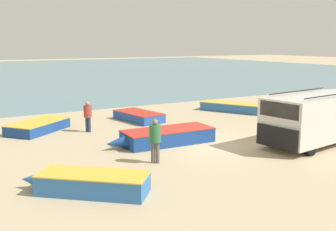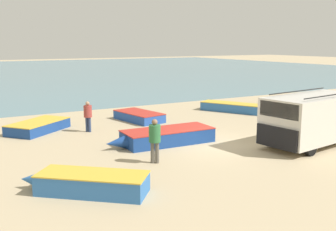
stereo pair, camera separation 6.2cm
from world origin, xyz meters
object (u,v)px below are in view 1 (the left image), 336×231
Objects in this scene: parked_van at (313,118)px; fishing_rowboat_1 at (234,107)px; fisherman_2 at (155,137)px; fishing_rowboat_0 at (88,183)px; fisherman_0 at (88,114)px; fishing_rowboat_2 at (138,116)px; fishing_rowboat_3 at (165,136)px; fishing_rowboat_4 at (39,126)px.

fishing_rowboat_1 is (2.58, 8.57, -0.96)m from parked_van.
fisherman_2 reaches higher than fishing_rowboat_1.
fisherman_0 is (2.76, 8.17, 0.64)m from fishing_rowboat_0.
fishing_rowboat_2 is 3.92m from fisherman_0.
fishing_rowboat_0 is at bearing 40.85° from fishing_rowboat_3.
fishing_rowboat_4 is (0.58, 9.60, -0.05)m from fishing_rowboat_0.
fisherman_0 reaches higher than fishing_rowboat_2.
fishing_rowboat_3 is (-5.64, 3.54, -0.92)m from parked_van.
fishing_rowboat_3 is 3.08m from fisherman_2.
fishing_rowboat_0 is 2.15× the size of fisherman_2.
fishing_rowboat_1 is (13.25, 9.11, -0.02)m from fishing_rowboat_0.
parked_van reaches higher than fisherman_2.
fishing_rowboat_1 is at bearing -146.81° from fishing_rowboat_3.
fishing_rowboat_2 is at bearing -82.88° from fishing_rowboat_0.
fisherman_2 is at bearing -81.90° from fishing_rowboat_1.
fisherman_0 reaches higher than fishing_rowboat_4.
fishing_rowboat_0 reaches higher than fishing_rowboat_1.
parked_van reaches higher than fishing_rowboat_4.
fishing_rowboat_2 is 2.30× the size of fisherman_2.
parked_van is at bearing -80.77° from fishing_rowboat_4.
fishing_rowboat_0 is (-10.67, -0.54, -0.94)m from parked_van.
parked_van is 1.44× the size of fishing_rowboat_0.
fishing_rowboat_0 is at bearing -28.48° from fisherman_2.
fisherman_2 is at bearing -110.30° from fishing_rowboat_4.
fisherman_2 reaches higher than fishing_rowboat_2.
fisherman_2 reaches higher than fisherman_0.
fisherman_0 is at bearing -141.49° from fisherman_2.
fishing_rowboat_2 is at bearing -38.24° from fishing_rowboat_4.
fishing_rowboat_4 is 2.20× the size of fisherman_2.
fisherman_2 is (2.66, -7.92, 0.76)m from fishing_rowboat_4.
fisherman_2 is (-3.08, -7.99, 0.77)m from fishing_rowboat_2.
fishing_rowboat_2 is 2.48× the size of fisherman_0.
fishing_rowboat_1 is 2.84× the size of fisherman_2.
fisherman_2 is at bearing -16.23° from parked_van.
fishing_rowboat_4 is at bearing -49.35° from fishing_rowboat_3.
parked_van is 1.35× the size of fishing_rowboat_2.
fisherman_2 is (-1.78, -2.41, 0.70)m from fishing_rowboat_3.
parked_van is 1.05× the size of fishing_rowboat_3.
fisherman_2 is at bearing 55.25° from fishing_rowboat_3.
parked_van is 1.41× the size of fishing_rowboat_4.
parked_van is at bearing -136.78° from fishing_rowboat_0.
fishing_rowboat_2 is at bearing -166.84° from fisherman_2.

